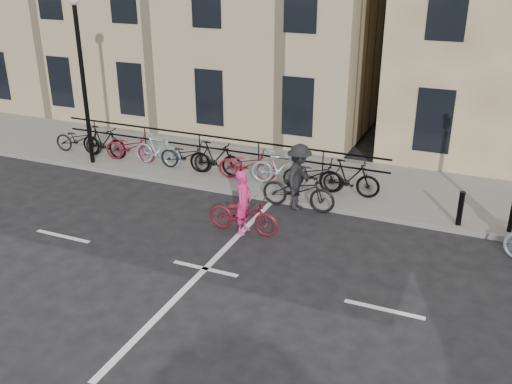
% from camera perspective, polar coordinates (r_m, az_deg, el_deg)
% --- Properties ---
extents(ground, '(120.00, 120.00, 0.00)m').
position_cam_1_polar(ground, '(12.90, -5.09, -7.66)').
color(ground, black).
rests_on(ground, ground).
extents(sidewalk, '(46.00, 4.00, 0.15)m').
position_cam_1_polar(sidewalk, '(19.43, -7.26, 3.28)').
color(sidewalk, slate).
rests_on(sidewalk, ground).
extents(lamp_post, '(0.36, 0.36, 5.28)m').
position_cam_1_polar(lamp_post, '(18.72, -17.13, 12.54)').
color(lamp_post, black).
rests_on(lamp_post, sidewalk).
extents(bollard_east, '(0.14, 0.14, 0.90)m').
position_cam_1_polar(bollard_east, '(15.19, 19.76, -1.55)').
color(bollard_east, black).
rests_on(bollard_east, sidewalk).
extents(parked_bikes, '(11.45, 1.23, 1.05)m').
position_cam_1_polar(parked_bikes, '(17.89, -5.60, 3.56)').
color(parked_bikes, black).
rests_on(parked_bikes, sidewalk).
extents(cyclist_pink, '(1.86, 0.67, 1.64)m').
position_cam_1_polar(cyclist_pink, '(14.21, -1.25, -1.94)').
color(cyclist_pink, maroon).
rests_on(cyclist_pink, ground).
extents(cyclist_dark, '(2.08, 1.20, 1.85)m').
position_cam_1_polar(cyclist_dark, '(15.50, 4.30, 0.81)').
color(cyclist_dark, black).
rests_on(cyclist_dark, ground).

